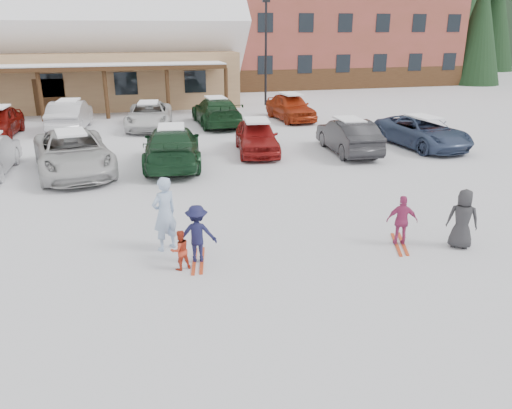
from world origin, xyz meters
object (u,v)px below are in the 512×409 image
object	(u,v)px
lamp_post	(266,47)
parked_car_6	(422,132)
adult_skier	(164,214)
parked_car_5	(348,136)
parked_car_11	(216,111)
day_lodge	(21,46)
child_magenta	(402,221)
parked_car_2	(73,153)
parked_car_3	(172,146)
parked_car_9	(70,115)
parked_car_10	(149,115)
bystander_dark	(463,219)
child_navy	(197,234)
parked_car_12	(291,107)
parked_car_4	(257,137)
toddler_red	(180,250)

from	to	relation	value
lamp_post	parked_car_6	world-z (taller)	lamp_post
adult_skier	parked_car_6	bearing A→B (deg)	-176.81
parked_car_5	parked_car_11	distance (m)	8.93
day_lodge	child_magenta	size ratio (longest dim) A/B	22.68
adult_skier	parked_car_6	xyz separation A→B (m)	(12.22, 8.26, -0.23)
day_lodge	lamp_post	xyz separation A→B (m)	(15.97, -4.28, -0.06)
lamp_post	parked_car_2	size ratio (longest dim) A/B	1.25
day_lodge	adult_skier	distance (m)	27.91
parked_car_3	parked_car_6	distance (m)	11.25
day_lodge	child_magenta	xyz separation A→B (m)	(12.74, -28.06, -3.30)
lamp_post	parked_car_9	bearing A→B (deg)	-154.10
parked_car_9	parked_car_10	xyz separation A→B (m)	(4.05, -0.52, -0.09)
bystander_dark	parked_car_10	size ratio (longest dim) A/B	0.30
parked_car_10	adult_skier	bearing A→B (deg)	-84.68
parked_car_10	bystander_dark	bearing A→B (deg)	-62.66
parked_car_10	parked_car_11	size ratio (longest dim) A/B	0.95
day_lodge	parked_car_3	xyz separation A→B (m)	(8.04, -18.93, -3.18)
child_navy	day_lodge	bearing A→B (deg)	-63.47
parked_car_2	parked_car_12	distance (m)	14.31
adult_skier	child_magenta	distance (m)	5.81
parked_car_11	parked_car_4	bearing A→B (deg)	93.29
toddler_red	parked_car_11	size ratio (longest dim) A/B	0.18
parked_car_6	parked_car_9	distance (m)	17.76
lamp_post	parked_car_5	world-z (taller)	lamp_post
bystander_dark	parked_car_5	xyz separation A→B (m)	(1.50, 9.84, -0.01)
toddler_red	parked_car_11	world-z (taller)	parked_car_11
parked_car_3	bystander_dark	bearing A→B (deg)	128.65
lamp_post	bystander_dark	bearing A→B (deg)	-94.45
day_lodge	toddler_red	xyz separation A→B (m)	(7.28, -28.00, -3.48)
parked_car_3	day_lodge	bearing A→B (deg)	-60.46
child_navy	parked_car_11	size ratio (longest dim) A/B	0.26
child_navy	child_magenta	distance (m)	5.04
parked_car_6	parked_car_11	xyz separation A→B (m)	(-8.03, 7.66, 0.07)
child_magenta	parked_car_2	size ratio (longest dim) A/B	0.23
child_navy	adult_skier	bearing A→B (deg)	-42.67
parked_car_11	parked_car_9	bearing A→B (deg)	-5.38
toddler_red	parked_car_12	distance (m)	19.55
parked_car_5	parked_car_11	world-z (taller)	parked_car_11
parked_car_6	parked_car_9	size ratio (longest dim) A/B	1.05
parked_car_9	parked_car_12	distance (m)	12.19
parked_car_5	bystander_dark	bearing A→B (deg)	85.34
day_lodge	parked_car_11	world-z (taller)	day_lodge
child_navy	parked_car_2	xyz separation A→B (m)	(-3.33, 8.65, 0.08)
bystander_dark	parked_car_12	size ratio (longest dim) A/B	0.33
child_navy	parked_car_10	world-z (taller)	parked_car_10
parked_car_9	parked_car_10	size ratio (longest dim) A/B	0.95
parked_car_2	adult_skier	bearing A→B (deg)	-80.83
parked_car_5	child_navy	bearing A→B (deg)	52.81
adult_skier	parked_car_12	xyz separation A→B (m)	(8.70, 16.44, -0.16)
lamp_post	parked_car_11	distance (m)	8.71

